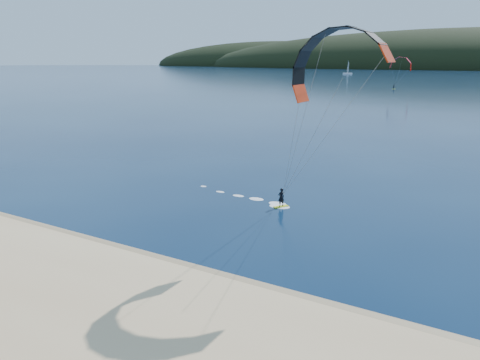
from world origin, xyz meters
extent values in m
plane|color=#071934|center=(0.00, 0.00, 0.00)|extent=(1800.00, 1800.00, 0.00)
cube|color=#917B54|center=(0.00, 4.50, 0.05)|extent=(220.00, 2.50, 0.10)
ellipsoid|color=black|center=(-50.00, 720.00, 0.00)|extent=(840.00, 280.00, 110.00)
ellipsoid|color=black|center=(-380.00, 780.00, 0.00)|extent=(520.00, 220.00, 90.00)
cube|color=#D2E11A|center=(0.35, 19.86, 0.05)|extent=(1.14, 1.42, 0.08)
imported|color=black|center=(0.35, 19.86, 0.94)|extent=(0.69, 0.75, 1.72)
cylinder|color=gray|center=(4.05, 16.78, 6.61)|extent=(0.02, 0.02, 13.87)
cube|color=#D2E11A|center=(-29.99, 201.36, 0.06)|extent=(1.48, 1.47, 0.09)
imported|color=black|center=(-29.99, 201.36, 1.06)|extent=(1.19, 1.19, 1.94)
cylinder|color=gray|center=(-28.16, 198.30, 5.51)|extent=(0.02, 0.02, 10.29)
cube|color=white|center=(-112.76, 393.05, 0.51)|extent=(8.57, 5.63, 1.43)
cylinder|color=white|center=(-112.76, 393.05, 6.13)|extent=(0.20, 0.20, 11.24)
cube|color=white|center=(-112.71, 394.48, 6.13)|extent=(1.09, 2.47, 8.18)
cube|color=white|center=(-112.71, 391.41, 4.09)|extent=(0.85, 1.91, 5.11)
camera|label=1|loc=(17.61, -16.95, 13.22)|focal=34.58mm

